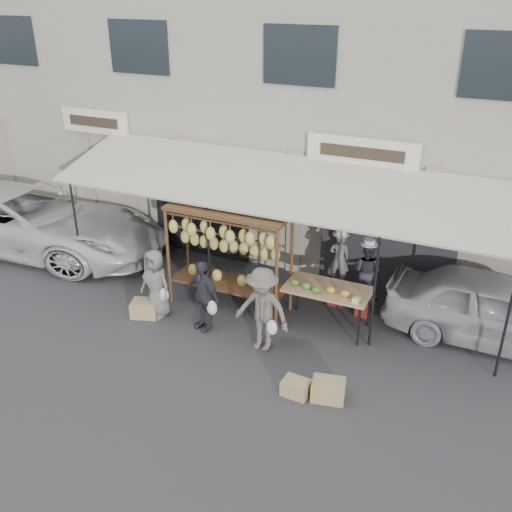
# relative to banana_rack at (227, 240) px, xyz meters

# --- Properties ---
(ground_plane) EXTENTS (90.00, 90.00, 0.00)m
(ground_plane) POSITION_rel_banana_rack_xyz_m (0.64, -1.31, -1.57)
(ground_plane) COLOR #2D2D30
(shophouse) EXTENTS (24.00, 6.15, 7.30)m
(shophouse) POSITION_rel_banana_rack_xyz_m (0.64, 5.19, 2.07)
(shophouse) COLOR #A29C8D
(shophouse) RESTS_ON ground_plane
(awning) EXTENTS (10.00, 2.35, 2.92)m
(awning) POSITION_rel_banana_rack_xyz_m (0.65, 0.97, 1.00)
(awning) COLOR #B9B4A6
(awning) RESTS_ON ground_plane
(banana_rack) EXTENTS (2.60, 0.90, 2.24)m
(banana_rack) POSITION_rel_banana_rack_xyz_m (0.00, 0.00, 0.00)
(banana_rack) COLOR #482717
(banana_rack) RESTS_ON ground_plane
(produce_table) EXTENTS (1.70, 0.90, 1.04)m
(produce_table) POSITION_rel_banana_rack_xyz_m (2.17, 0.07, -0.70)
(produce_table) COLOR tan
(produce_table) RESTS_ON ground_plane
(vendor_left) EXTENTS (0.46, 0.30, 1.23)m
(vendor_left) POSITION_rel_banana_rack_xyz_m (2.08, 1.11, -0.51)
(vendor_left) COLOR #5F5C5B
(vendor_left) RESTS_ON stool_left
(vendor_right) EXTENTS (0.69, 0.59, 1.25)m
(vendor_right) POSITION_rel_banana_rack_xyz_m (2.73, 0.90, -0.53)
(vendor_right) COLOR #282B36
(vendor_right) RESTS_ON stool_right
(customer_left) EXTENTS (0.79, 0.59, 1.49)m
(customer_left) POSITION_rel_banana_rack_xyz_m (-1.21, -0.92, -0.83)
(customer_left) COLOR #64615E
(customer_left) RESTS_ON ground_plane
(customer_mid) EXTENTS (0.95, 0.64, 1.50)m
(customer_mid) POSITION_rel_banana_rack_xyz_m (-0.07, -0.95, -0.82)
(customer_mid) COLOR #2F2F35
(customer_mid) RESTS_ON ground_plane
(customer_right) EXTENTS (1.14, 0.71, 1.70)m
(customer_right) POSITION_rel_banana_rack_xyz_m (1.29, -1.11, -0.72)
(customer_right) COLOR #5F5852
(customer_right) RESTS_ON ground_plane
(stool_left) EXTENTS (0.33, 0.33, 0.45)m
(stool_left) POSITION_rel_banana_rack_xyz_m (2.08, 1.11, -1.35)
(stool_left) COLOR maroon
(stool_left) RESTS_ON ground_plane
(stool_right) EXTENTS (0.34, 0.34, 0.41)m
(stool_right) POSITION_rel_banana_rack_xyz_m (2.73, 0.90, -1.37)
(stool_right) COLOR maroon
(stool_right) RESTS_ON ground_plane
(crate_near_a) EXTENTS (0.48, 0.38, 0.27)m
(crate_near_a) POSITION_rel_banana_rack_xyz_m (2.38, -2.12, -1.44)
(crate_near_a) COLOR tan
(crate_near_a) RESTS_ON ground_plane
(crate_near_b) EXTENTS (0.63, 0.53, 0.33)m
(crate_near_b) POSITION_rel_banana_rack_xyz_m (2.91, -1.98, -1.41)
(crate_near_b) COLOR tan
(crate_near_b) RESTS_ON ground_plane
(crate_far) EXTENTS (0.66, 0.57, 0.33)m
(crate_far) POSITION_rel_banana_rack_xyz_m (-1.43, -1.07, -1.41)
(crate_far) COLOR tan
(crate_far) RESTS_ON ground_plane
(van) EXTENTS (5.83, 3.02, 2.36)m
(van) POSITION_rel_banana_rack_xyz_m (-6.50, 0.53, -0.40)
(van) COLOR silver
(van) RESTS_ON ground_plane
(sedan) EXTENTS (4.16, 1.73, 1.41)m
(sedan) POSITION_rel_banana_rack_xyz_m (5.25, 1.00, -0.87)
(sedan) COLOR #A5A6AB
(sedan) RESTS_ON ground_plane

